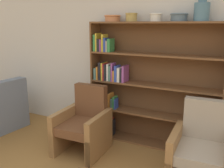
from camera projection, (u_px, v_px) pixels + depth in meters
The scene contains 9 objects.
wall_back at pixel (168, 52), 3.58m from camera, with size 12.00×0.06×2.75m.
bookshelf at pixel (141, 85), 3.69m from camera, with size 1.92×0.30×1.80m.
bowl_slate at pixel (112, 18), 3.65m from camera, with size 0.25×0.25×0.09m.
bowl_cream at pixel (131, 17), 3.52m from camera, with size 0.18×0.18×0.12m.
bowl_copper at pixel (156, 17), 3.36m from camera, with size 0.17×0.17×0.11m.
bowl_terracotta at pixel (179, 17), 3.23m from camera, with size 0.23×0.23×0.10m.
vase_tall at pixel (202, 11), 3.09m from camera, with size 0.19×0.19×0.28m.
armchair_leather at pixel (84, 124), 3.53m from camera, with size 0.67×0.71×0.92m.
armchair_cushioned at pixel (201, 149), 2.83m from camera, with size 0.67×0.70×0.92m.
Camera 1 is at (0.91, -0.65, 1.78)m, focal length 40.00 mm.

